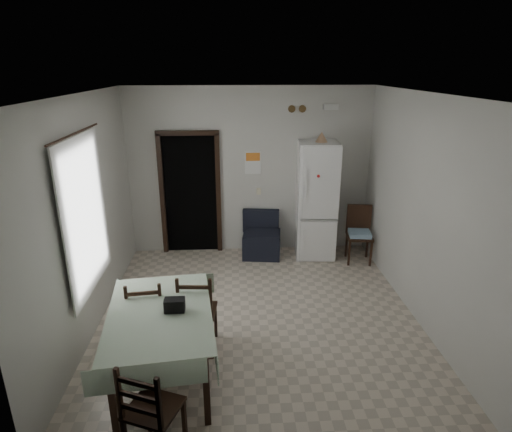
{
  "coord_description": "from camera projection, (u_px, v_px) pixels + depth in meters",
  "views": [
    {
      "loc": [
        -0.33,
        -5.02,
        3.2
      ],
      "look_at": [
        0.0,
        0.5,
        1.25
      ],
      "focal_mm": 30.0,
      "sensor_mm": 36.0,
      "label": 1
    }
  ],
  "objects": [
    {
      "name": "ground",
      "position": [
        258.0,
        315.0,
        5.81
      ],
      "size": [
        4.5,
        4.5,
        0.0
      ],
      "primitive_type": "plane",
      "color": "#C0B19D",
      "rests_on": "ground"
    },
    {
      "name": "ceiling",
      "position": [
        259.0,
        94.0,
        4.85
      ],
      "size": [
        4.2,
        4.5,
        0.02
      ],
      "primitive_type": null,
      "color": "white",
      "rests_on": "ground"
    },
    {
      "name": "wall_back",
      "position": [
        250.0,
        172.0,
        7.45
      ],
      "size": [
        4.2,
        0.02,
        2.9
      ],
      "primitive_type": null,
      "color": "beige",
      "rests_on": "ground"
    },
    {
      "name": "wall_front",
      "position": [
        278.0,
        312.0,
        3.21
      ],
      "size": [
        4.2,
        0.02,
        2.9
      ],
      "primitive_type": null,
      "color": "beige",
      "rests_on": "ground"
    },
    {
      "name": "wall_left",
      "position": [
        87.0,
        218.0,
        5.21
      ],
      "size": [
        0.02,
        4.5,
        2.9
      ],
      "primitive_type": null,
      "color": "beige",
      "rests_on": "ground"
    },
    {
      "name": "wall_right",
      "position": [
        422.0,
        211.0,
        5.45
      ],
      "size": [
        0.02,
        4.5,
        2.9
      ],
      "primitive_type": null,
      "color": "beige",
      "rests_on": "ground"
    },
    {
      "name": "doorway",
      "position": [
        192.0,
        191.0,
        7.71
      ],
      "size": [
        1.06,
        0.52,
        2.22
      ],
      "color": "black",
      "rests_on": "ground"
    },
    {
      "name": "window_recess",
      "position": [
        76.0,
        215.0,
        4.99
      ],
      "size": [
        0.1,
        1.2,
        1.6
      ],
      "primitive_type": "cube",
      "color": "silver",
      "rests_on": "ground"
    },
    {
      "name": "curtain",
      "position": [
        86.0,
        215.0,
        5.0
      ],
      "size": [
        0.02,
        1.45,
        1.85
      ],
      "primitive_type": "cube",
      "color": "white",
      "rests_on": "ground"
    },
    {
      "name": "curtain_rod",
      "position": [
        75.0,
        133.0,
        4.68
      ],
      "size": [
        0.02,
        1.6,
        0.02
      ],
      "primitive_type": "cylinder",
      "rotation": [
        1.57,
        0.0,
        0.0
      ],
      "color": "black",
      "rests_on": "ground"
    },
    {
      "name": "calendar",
      "position": [
        253.0,
        162.0,
        7.38
      ],
      "size": [
        0.28,
        0.02,
        0.4
      ],
      "primitive_type": "cube",
      "color": "white",
      "rests_on": "ground"
    },
    {
      "name": "calendar_image",
      "position": [
        253.0,
        157.0,
        7.34
      ],
      "size": [
        0.24,
        0.01,
        0.14
      ],
      "primitive_type": "cube",
      "color": "orange",
      "rests_on": "ground"
    },
    {
      "name": "light_switch",
      "position": [
        259.0,
        191.0,
        7.56
      ],
      "size": [
        0.08,
        0.02,
        0.12
      ],
      "primitive_type": "cube",
      "color": "beige",
      "rests_on": "ground"
    },
    {
      "name": "vent_left",
      "position": [
        292.0,
        109.0,
        7.12
      ],
      "size": [
        0.12,
        0.03,
        0.12
      ],
      "primitive_type": "cylinder",
      "rotation": [
        1.57,
        0.0,
        0.0
      ],
      "color": "brown",
      "rests_on": "ground"
    },
    {
      "name": "vent_right",
      "position": [
        302.0,
        109.0,
        7.13
      ],
      "size": [
        0.12,
        0.03,
        0.12
      ],
      "primitive_type": "cylinder",
      "rotation": [
        1.57,
        0.0,
        0.0
      ],
      "color": "brown",
      "rests_on": "ground"
    },
    {
      "name": "emergency_light",
      "position": [
        331.0,
        107.0,
        7.12
      ],
      "size": [
        0.25,
        0.07,
        0.09
      ],
      "primitive_type": "cube",
      "color": "white",
      "rests_on": "ground"
    },
    {
      "name": "fridge",
      "position": [
        316.0,
        200.0,
        7.36
      ],
      "size": [
        0.7,
        0.7,
        2.02
      ],
      "primitive_type": null,
      "rotation": [
        0.0,
        0.0,
        -0.08
      ],
      "color": "white",
      "rests_on": "ground"
    },
    {
      "name": "tan_cone",
      "position": [
        322.0,
        137.0,
        6.97
      ],
      "size": [
        0.21,
        0.21,
        0.17
      ],
      "primitive_type": "cone",
      "rotation": [
        0.0,
        0.0,
        -0.02
      ],
      "color": "tan",
      "rests_on": "fridge"
    },
    {
      "name": "navy_seat",
      "position": [
        262.0,
        235.0,
        7.51
      ],
      "size": [
        0.72,
        0.7,
        0.78
      ],
      "primitive_type": null,
      "rotation": [
        0.0,
        0.0,
        -0.12
      ],
      "color": "black",
      "rests_on": "ground"
    },
    {
      "name": "corner_chair",
      "position": [
        360.0,
        235.0,
        7.25
      ],
      "size": [
        0.47,
        0.47,
        0.97
      ],
      "primitive_type": null,
      "rotation": [
        0.0,
        0.0,
        -0.13
      ],
      "color": "black",
      "rests_on": "ground"
    },
    {
      "name": "dining_table",
      "position": [
        162.0,
        347.0,
        4.49
      ],
      "size": [
        1.22,
        1.7,
        0.83
      ],
      "primitive_type": null,
      "rotation": [
        0.0,
        0.0,
        0.11
      ],
      "color": "#A7BCA1",
      "rests_on": "ground"
    },
    {
      "name": "black_bag",
      "position": [
        175.0,
        305.0,
        4.36
      ],
      "size": [
        0.21,
        0.12,
        0.13
      ],
      "primitive_type": "cube",
      "rotation": [
        0.0,
        0.0,
        -0.0
      ],
      "color": "black",
      "rests_on": "dining_table"
    },
    {
      "name": "dining_chair_far_left",
      "position": [
        147.0,
        315.0,
        4.92
      ],
      "size": [
        0.46,
        0.46,
        0.97
      ],
      "primitive_type": null,
      "rotation": [
        0.0,
        0.0,
        3.25
      ],
      "color": "black",
      "rests_on": "ground"
    },
    {
      "name": "dining_chair_far_right",
      "position": [
        198.0,
        309.0,
        5.02
      ],
      "size": [
        0.46,
        0.46,
        0.99
      ],
      "primitive_type": null,
      "rotation": [
        0.0,
        0.0,
        3.06
      ],
      "color": "black",
      "rests_on": "ground"
    },
    {
      "name": "dining_chair_near_head",
      "position": [
        153.0,
        407.0,
        3.59
      ],
      "size": [
        0.55,
        0.55,
        0.98
      ],
      "primitive_type": null,
      "rotation": [
        0.0,
        0.0,
        2.76
      ],
      "color": "black",
      "rests_on": "ground"
    }
  ]
}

